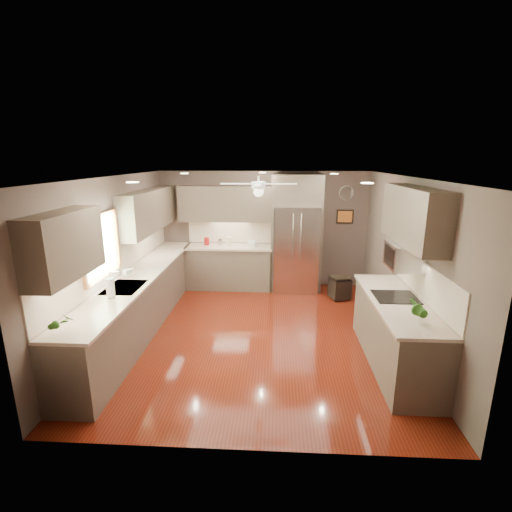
# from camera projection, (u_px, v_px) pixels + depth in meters

# --- Properties ---
(floor) EXTENTS (5.00, 5.00, 0.00)m
(floor) POSITION_uv_depth(u_px,v_px,m) (257.00, 333.00, 6.04)
(floor) COLOR #4C140A
(floor) RESTS_ON ground
(ceiling) EXTENTS (5.00, 5.00, 0.00)m
(ceiling) POSITION_uv_depth(u_px,v_px,m) (258.00, 177.00, 5.40)
(ceiling) COLOR white
(ceiling) RESTS_ON ground
(wall_back) EXTENTS (4.50, 0.00, 4.50)m
(wall_back) POSITION_uv_depth(u_px,v_px,m) (263.00, 229.00, 8.13)
(wall_back) COLOR brown
(wall_back) RESTS_ON ground
(wall_front) EXTENTS (4.50, 0.00, 4.50)m
(wall_front) POSITION_uv_depth(u_px,v_px,m) (243.00, 334.00, 3.31)
(wall_front) COLOR brown
(wall_front) RESTS_ON ground
(wall_left) EXTENTS (0.00, 5.00, 5.00)m
(wall_left) POSITION_uv_depth(u_px,v_px,m) (115.00, 257.00, 5.84)
(wall_left) COLOR brown
(wall_left) RESTS_ON ground
(wall_right) EXTENTS (0.00, 5.00, 5.00)m
(wall_right) POSITION_uv_depth(u_px,v_px,m) (406.00, 262.00, 5.60)
(wall_right) COLOR brown
(wall_right) RESTS_ON ground
(canister_a) EXTENTS (0.11, 0.11, 0.17)m
(canister_a) POSITION_uv_depth(u_px,v_px,m) (207.00, 241.00, 8.01)
(canister_a) COLOR maroon
(canister_a) RESTS_ON back_run
(canister_b) EXTENTS (0.13, 0.13, 0.15)m
(canister_b) POSITION_uv_depth(u_px,v_px,m) (220.00, 242.00, 8.00)
(canister_b) COLOR silver
(canister_b) RESTS_ON back_run
(canister_c) EXTENTS (0.15, 0.15, 0.19)m
(canister_c) POSITION_uv_depth(u_px,v_px,m) (229.00, 241.00, 7.97)
(canister_c) COLOR beige
(canister_c) RESTS_ON back_run
(soap_bottle) EXTENTS (0.11, 0.11, 0.18)m
(soap_bottle) POSITION_uv_depth(u_px,v_px,m) (128.00, 272.00, 5.85)
(soap_bottle) COLOR white
(soap_bottle) RESTS_ON left_run
(potted_plant_left) EXTENTS (0.19, 0.16, 0.30)m
(potted_plant_left) POSITION_uv_depth(u_px,v_px,m) (63.00, 322.00, 3.91)
(potted_plant_left) COLOR #2C611B
(potted_plant_left) RESTS_ON left_run
(potted_plant_right) EXTENTS (0.21, 0.18, 0.32)m
(potted_plant_right) POSITION_uv_depth(u_px,v_px,m) (416.00, 309.00, 4.23)
(potted_plant_right) COLOR #2C611B
(potted_plant_right) RESTS_ON right_run
(bowl) EXTENTS (0.28, 0.28, 0.05)m
(bowl) POSITION_uv_depth(u_px,v_px,m) (252.00, 245.00, 7.90)
(bowl) COLOR beige
(bowl) RESTS_ON back_run
(left_run) EXTENTS (0.65, 4.70, 1.45)m
(left_run) POSITION_uv_depth(u_px,v_px,m) (141.00, 300.00, 6.17)
(left_run) COLOR brown
(left_run) RESTS_ON ground
(back_run) EXTENTS (1.85, 0.65, 1.45)m
(back_run) POSITION_uv_depth(u_px,v_px,m) (230.00, 266.00, 8.08)
(back_run) COLOR brown
(back_run) RESTS_ON ground
(uppers) EXTENTS (4.50, 4.70, 0.95)m
(uppers) POSITION_uv_depth(u_px,v_px,m) (216.00, 212.00, 6.28)
(uppers) COLOR brown
(uppers) RESTS_ON wall_left
(window) EXTENTS (0.05, 1.12, 0.92)m
(window) POSITION_uv_depth(u_px,v_px,m) (100.00, 246.00, 5.28)
(window) COLOR #BFF2B2
(window) RESTS_ON wall_left
(sink) EXTENTS (0.50, 0.70, 0.32)m
(sink) POSITION_uv_depth(u_px,v_px,m) (124.00, 289.00, 5.43)
(sink) COLOR silver
(sink) RESTS_ON left_run
(refrigerator) EXTENTS (1.06, 0.75, 2.45)m
(refrigerator) POSITION_uv_depth(u_px,v_px,m) (296.00, 236.00, 7.78)
(refrigerator) COLOR silver
(refrigerator) RESTS_ON ground
(right_run) EXTENTS (0.70, 2.20, 1.45)m
(right_run) POSITION_uv_depth(u_px,v_px,m) (396.00, 331.00, 5.04)
(right_run) COLOR brown
(right_run) RESTS_ON ground
(microwave) EXTENTS (0.43, 0.55, 0.34)m
(microwave) POSITION_uv_depth(u_px,v_px,m) (404.00, 256.00, 5.02)
(microwave) COLOR silver
(microwave) RESTS_ON wall_right
(ceiling_fan) EXTENTS (1.18, 1.18, 0.32)m
(ceiling_fan) POSITION_uv_depth(u_px,v_px,m) (259.00, 187.00, 5.73)
(ceiling_fan) COLOR white
(ceiling_fan) RESTS_ON ceiling
(recessed_lights) EXTENTS (2.84, 3.14, 0.01)m
(recessed_lights) POSITION_uv_depth(u_px,v_px,m) (256.00, 176.00, 5.79)
(recessed_lights) COLOR white
(recessed_lights) RESTS_ON ceiling
(wall_clock) EXTENTS (0.30, 0.03, 0.30)m
(wall_clock) POSITION_uv_depth(u_px,v_px,m) (346.00, 193.00, 7.82)
(wall_clock) COLOR white
(wall_clock) RESTS_ON wall_back
(framed_print) EXTENTS (0.36, 0.03, 0.30)m
(framed_print) POSITION_uv_depth(u_px,v_px,m) (345.00, 217.00, 7.94)
(framed_print) COLOR black
(framed_print) RESTS_ON wall_back
(stool) EXTENTS (0.44, 0.44, 0.45)m
(stool) POSITION_uv_depth(u_px,v_px,m) (340.00, 288.00, 7.46)
(stool) COLOR black
(stool) RESTS_ON ground
(paper_towel) EXTENTS (0.11, 0.11, 0.28)m
(paper_towel) POSITION_uv_depth(u_px,v_px,m) (110.00, 288.00, 4.97)
(paper_towel) COLOR white
(paper_towel) RESTS_ON left_run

